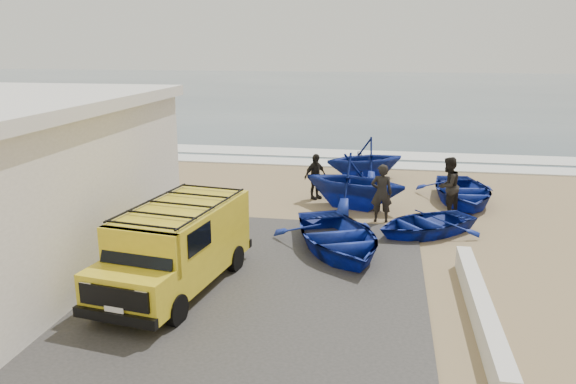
{
  "coord_description": "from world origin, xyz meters",
  "views": [
    {
      "loc": [
        2.96,
        -13.98,
        5.55
      ],
      "look_at": [
        0.09,
        2.1,
        1.2
      ],
      "focal_mm": 35.0,
      "sensor_mm": 36.0,
      "label": 1
    }
  ],
  "objects_px": {
    "boat_far_left": "(365,158)",
    "fisherman_middle": "(448,186)",
    "boat_near_left": "(337,237)",
    "fisherman_back": "(315,176)",
    "fisherman_front": "(382,193)",
    "parapet": "(481,310)",
    "boat_mid_left": "(354,181)",
    "boat_mid_right": "(462,191)",
    "boat_near_right": "(424,223)",
    "van": "(177,244)"
  },
  "relations": [
    {
      "from": "parapet",
      "to": "van",
      "type": "height_order",
      "value": "van"
    },
    {
      "from": "boat_mid_left",
      "to": "fisherman_middle",
      "type": "bearing_deg",
      "value": -75.75
    },
    {
      "from": "boat_mid_left",
      "to": "parapet",
      "type": "bearing_deg",
      "value": -140.05
    },
    {
      "from": "van",
      "to": "boat_mid_right",
      "type": "relative_size",
      "value": 1.2
    },
    {
      "from": "boat_far_left",
      "to": "boat_near_right",
      "type": "bearing_deg",
      "value": -10.88
    },
    {
      "from": "boat_near_right",
      "to": "boat_mid_right",
      "type": "bearing_deg",
      "value": 121.2
    },
    {
      "from": "parapet",
      "to": "boat_mid_right",
      "type": "xyz_separation_m",
      "value": [
        0.69,
        9.17,
        0.15
      ]
    },
    {
      "from": "boat_far_left",
      "to": "fisherman_back",
      "type": "distance_m",
      "value": 3.77
    },
    {
      "from": "boat_far_left",
      "to": "fisherman_middle",
      "type": "height_order",
      "value": "fisherman_middle"
    },
    {
      "from": "parapet",
      "to": "fisherman_front",
      "type": "bearing_deg",
      "value": 108.34
    },
    {
      "from": "boat_far_left",
      "to": "fisherman_back",
      "type": "height_order",
      "value": "boat_far_left"
    },
    {
      "from": "parapet",
      "to": "boat_near_right",
      "type": "relative_size",
      "value": 1.82
    },
    {
      "from": "parapet",
      "to": "fisherman_middle",
      "type": "relative_size",
      "value": 3.09
    },
    {
      "from": "parapet",
      "to": "fisherman_middle",
      "type": "height_order",
      "value": "fisherman_middle"
    },
    {
      "from": "parapet",
      "to": "boat_mid_right",
      "type": "relative_size",
      "value": 1.48
    },
    {
      "from": "boat_far_left",
      "to": "parapet",
      "type": "bearing_deg",
      "value": -14.54
    },
    {
      "from": "van",
      "to": "boat_near_right",
      "type": "distance_m",
      "value": 7.66
    },
    {
      "from": "boat_mid_right",
      "to": "fisherman_middle",
      "type": "bearing_deg",
      "value": -119.12
    },
    {
      "from": "fisherman_front",
      "to": "boat_far_left",
      "type": "bearing_deg",
      "value": -85.55
    },
    {
      "from": "van",
      "to": "fisherman_back",
      "type": "relative_size",
      "value": 2.91
    },
    {
      "from": "boat_near_right",
      "to": "boat_far_left",
      "type": "height_order",
      "value": "boat_far_left"
    },
    {
      "from": "parapet",
      "to": "boat_near_left",
      "type": "relative_size",
      "value": 1.42
    },
    {
      "from": "fisherman_middle",
      "to": "fisherman_back",
      "type": "distance_m",
      "value": 4.71
    },
    {
      "from": "boat_near_right",
      "to": "fisherman_middle",
      "type": "bearing_deg",
      "value": 122.65
    },
    {
      "from": "boat_near_right",
      "to": "boat_near_left",
      "type": "bearing_deg",
      "value": -88.58
    },
    {
      "from": "boat_mid_right",
      "to": "boat_far_left",
      "type": "distance_m",
      "value": 4.71
    },
    {
      "from": "fisherman_front",
      "to": "fisherman_middle",
      "type": "distance_m",
      "value": 2.46
    },
    {
      "from": "boat_near_left",
      "to": "fisherman_front",
      "type": "height_order",
      "value": "fisherman_front"
    },
    {
      "from": "fisherman_back",
      "to": "fisherman_middle",
      "type": "bearing_deg",
      "value": -62.26
    },
    {
      "from": "boat_mid_right",
      "to": "fisherman_back",
      "type": "distance_m",
      "value": 5.27
    },
    {
      "from": "fisherman_middle",
      "to": "fisherman_back",
      "type": "bearing_deg",
      "value": -66.21
    },
    {
      "from": "boat_mid_left",
      "to": "fisherman_front",
      "type": "xyz_separation_m",
      "value": [
        0.96,
        -1.44,
        -0.01
      ]
    },
    {
      "from": "boat_near_right",
      "to": "boat_mid_left",
      "type": "height_order",
      "value": "boat_mid_left"
    },
    {
      "from": "boat_near_left",
      "to": "boat_far_left",
      "type": "height_order",
      "value": "boat_far_left"
    },
    {
      "from": "boat_mid_right",
      "to": "fisherman_back",
      "type": "height_order",
      "value": "fisherman_back"
    },
    {
      "from": "boat_mid_right",
      "to": "fisherman_middle",
      "type": "distance_m",
      "value": 1.75
    },
    {
      "from": "van",
      "to": "boat_mid_left",
      "type": "bearing_deg",
      "value": 72.55
    },
    {
      "from": "fisherman_back",
      "to": "boat_mid_left",
      "type": "bearing_deg",
      "value": -79.89
    },
    {
      "from": "boat_near_right",
      "to": "boat_mid_left",
      "type": "bearing_deg",
      "value": -174.44
    },
    {
      "from": "boat_near_right",
      "to": "fisherman_back",
      "type": "height_order",
      "value": "fisherman_back"
    },
    {
      "from": "boat_near_left",
      "to": "fisherman_middle",
      "type": "height_order",
      "value": "fisherman_middle"
    },
    {
      "from": "boat_near_right",
      "to": "boat_mid_right",
      "type": "xyz_separation_m",
      "value": [
        1.51,
        3.77,
        0.08
      ]
    },
    {
      "from": "parapet",
      "to": "fisherman_front",
      "type": "distance_m",
      "value": 6.81
    },
    {
      "from": "fisherman_middle",
      "to": "boat_near_left",
      "type": "bearing_deg",
      "value": -0.47
    },
    {
      "from": "boat_far_left",
      "to": "fisherman_middle",
      "type": "bearing_deg",
      "value": 4.9
    },
    {
      "from": "boat_near_left",
      "to": "fisherman_back",
      "type": "height_order",
      "value": "fisherman_back"
    },
    {
      "from": "boat_near_left",
      "to": "boat_mid_left",
      "type": "height_order",
      "value": "boat_mid_left"
    },
    {
      "from": "boat_far_left",
      "to": "fisherman_back",
      "type": "relative_size",
      "value": 2.01
    },
    {
      "from": "parapet",
      "to": "van",
      "type": "xyz_separation_m",
      "value": [
        -6.67,
        0.51,
        0.8
      ]
    },
    {
      "from": "boat_near_right",
      "to": "fisherman_back",
      "type": "bearing_deg",
      "value": -169.03
    }
  ]
}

